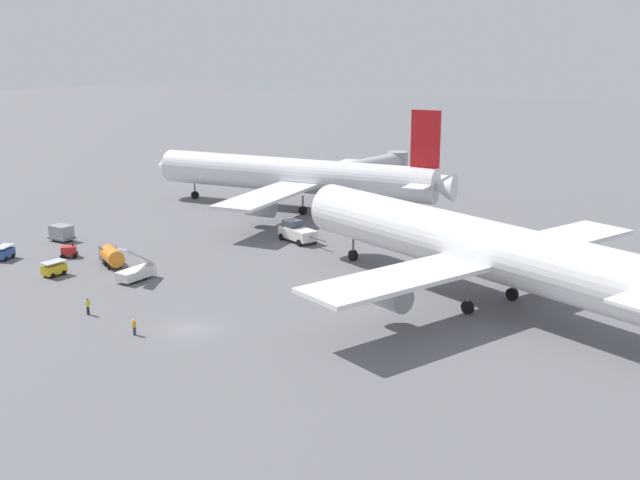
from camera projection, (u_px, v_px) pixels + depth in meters
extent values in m
plane|color=slate|center=(190.00, 329.00, 73.58)|extent=(600.00, 600.00, 0.00)
cylinder|color=silver|center=(293.00, 175.00, 124.63)|extent=(47.08, 8.56, 5.39)
cone|color=silver|center=(165.00, 165.00, 134.66)|extent=(3.13, 5.13, 4.96)
cone|color=silver|center=(442.00, 187.00, 114.68)|extent=(3.89, 4.54, 4.31)
cube|color=silver|center=(306.00, 181.00, 123.88)|extent=(9.58, 47.17, 0.44)
cube|color=silver|center=(426.00, 182.00, 115.57)|extent=(4.08, 13.19, 0.28)
cube|color=red|center=(426.00, 139.00, 114.12)|extent=(4.41, 0.66, 8.35)
cylinder|color=#999EA3|center=(334.00, 179.00, 136.26)|extent=(4.37, 2.88, 2.60)
cylinder|color=#999EA3|center=(261.00, 208.00, 113.20)|extent=(4.37, 2.88, 2.60)
cylinder|color=slate|center=(303.00, 203.00, 121.17)|extent=(0.28, 0.28, 2.32)
cylinder|color=black|center=(303.00, 210.00, 121.46)|extent=(1.33, 0.64, 1.30)
cylinder|color=slate|center=(321.00, 195.00, 127.14)|extent=(0.28, 0.28, 2.32)
cylinder|color=black|center=(321.00, 202.00, 127.43)|extent=(1.33, 0.64, 1.30)
cylinder|color=slate|center=(195.00, 188.00, 133.15)|extent=(0.28, 0.28, 2.32)
cylinder|color=black|center=(195.00, 195.00, 133.44)|extent=(1.33, 0.64, 1.30)
cylinder|color=white|center=(468.00, 244.00, 80.86)|extent=(44.45, 23.83, 5.91)
cone|color=white|center=(324.00, 206.00, 99.41)|extent=(4.74, 6.10, 5.43)
cube|color=white|center=(485.00, 257.00, 79.32)|extent=(23.29, 42.40, 0.44)
cylinder|color=#999EA3|center=(550.00, 253.00, 87.72)|extent=(4.89, 4.07, 2.60)
cylinder|color=#999EA3|center=(389.00, 295.00, 73.34)|extent=(4.89, 4.07, 2.60)
cylinder|color=slate|center=(468.00, 295.00, 77.30)|extent=(0.28, 0.28, 2.56)
cylinder|color=black|center=(468.00, 307.00, 77.61)|extent=(1.41, 1.03, 1.30)
cylinder|color=slate|center=(513.00, 282.00, 81.31)|extent=(0.28, 0.28, 2.56)
cylinder|color=black|center=(512.00, 294.00, 81.63)|extent=(1.41, 1.03, 1.30)
cylinder|color=slate|center=(353.00, 245.00, 95.94)|extent=(0.28, 0.28, 2.56)
cylinder|color=black|center=(353.00, 255.00, 96.26)|extent=(1.41, 1.03, 1.30)
cube|color=white|center=(298.00, 233.00, 105.06)|extent=(6.26, 4.65, 1.39)
cube|color=#333D47|center=(292.00, 223.00, 105.75)|extent=(2.71, 2.68, 0.90)
cylinder|color=#4C4C51|center=(318.00, 239.00, 101.57)|extent=(3.00, 1.49, 0.20)
sphere|color=orange|center=(292.00, 219.00, 105.60)|extent=(0.24, 0.24, 0.24)
cylinder|color=black|center=(281.00, 237.00, 106.09)|extent=(0.94, 0.64, 0.90)
cylinder|color=black|center=(297.00, 234.00, 107.56)|extent=(0.94, 0.64, 0.90)
cylinder|color=black|center=(299.00, 243.00, 102.90)|extent=(0.94, 0.64, 0.90)
cylinder|color=black|center=(315.00, 240.00, 104.37)|extent=(0.94, 0.64, 0.90)
cube|color=red|center=(69.00, 251.00, 97.60)|extent=(2.14, 2.09, 1.10)
cylinder|color=black|center=(73.00, 244.00, 97.51)|extent=(0.16, 0.16, 0.50)
cylinder|color=black|center=(62.00, 257.00, 96.91)|extent=(0.58, 0.55, 0.60)
cylinder|color=black|center=(63.00, 254.00, 98.23)|extent=(0.58, 0.55, 0.60)
cylinder|color=black|center=(75.00, 256.00, 97.23)|extent=(0.58, 0.55, 0.60)
cylinder|color=black|center=(76.00, 253.00, 98.56)|extent=(0.58, 0.55, 0.60)
cylinder|color=orange|center=(112.00, 256.00, 93.24)|extent=(4.45, 3.83, 2.00)
cube|color=#4C4C51|center=(108.00, 254.00, 94.99)|extent=(2.46, 2.45, 1.80)
cylinder|color=black|center=(105.00, 264.00, 93.82)|extent=(0.61, 0.49, 0.60)
cylinder|color=black|center=(117.00, 262.00, 94.48)|extent=(0.61, 0.49, 0.60)
cylinder|color=black|center=(109.00, 267.00, 92.55)|extent=(0.61, 0.49, 0.60)
cylinder|color=black|center=(120.00, 265.00, 93.20)|extent=(0.61, 0.49, 0.60)
cube|color=slate|center=(62.00, 238.00, 105.60)|extent=(3.34, 2.40, 0.25)
cube|color=gray|center=(61.00, 231.00, 105.37)|extent=(2.92, 2.18, 1.60)
cylinder|color=black|center=(54.00, 239.00, 105.45)|extent=(0.61, 0.24, 0.60)
cylinder|color=black|center=(62.00, 237.00, 106.60)|extent=(0.61, 0.24, 0.60)
cylinder|color=black|center=(62.00, 241.00, 104.67)|extent=(0.61, 0.24, 0.60)
cylinder|color=black|center=(70.00, 238.00, 105.82)|extent=(0.61, 0.24, 0.60)
cube|color=silver|center=(136.00, 273.00, 88.30)|extent=(2.33, 4.64, 1.00)
cube|color=silver|center=(137.00, 257.00, 88.08)|extent=(1.71, 4.27, 2.71)
cylinder|color=black|center=(136.00, 280.00, 87.45)|extent=(0.24, 0.61, 0.60)
cylinder|color=black|center=(127.00, 278.00, 88.19)|extent=(0.24, 0.61, 0.60)
cylinder|color=black|center=(145.00, 277.00, 88.67)|extent=(0.24, 0.61, 0.60)
cylinder|color=black|center=(136.00, 275.00, 89.41)|extent=(0.24, 0.61, 0.60)
cube|color=gold|center=(54.00, 269.00, 89.99)|extent=(1.79, 2.75, 1.00)
cube|color=#B2B2B7|center=(53.00, 262.00, 89.78)|extent=(1.88, 2.89, 0.12)
cylinder|color=black|center=(56.00, 271.00, 91.10)|extent=(0.27, 0.62, 0.60)
cylinder|color=black|center=(64.00, 273.00, 90.32)|extent=(0.27, 0.62, 0.60)
cylinder|color=black|center=(45.00, 274.00, 89.92)|extent=(0.27, 0.62, 0.60)
cylinder|color=black|center=(53.00, 276.00, 89.13)|extent=(0.27, 0.62, 0.60)
cube|color=#2D5199|center=(4.00, 253.00, 96.69)|extent=(2.17, 2.92, 1.00)
cube|color=#B2B2B7|center=(3.00, 246.00, 96.48)|extent=(2.28, 3.06, 0.12)
cylinder|color=black|center=(6.00, 259.00, 95.96)|extent=(0.36, 0.63, 0.60)
cylinder|color=black|center=(13.00, 256.00, 97.38)|extent=(0.36, 0.63, 0.60)
cylinder|color=black|center=(3.00, 255.00, 97.67)|extent=(0.36, 0.63, 0.60)
cylinder|color=#2D3351|center=(135.00, 331.00, 72.05)|extent=(0.28, 0.28, 0.79)
cylinder|color=orange|center=(134.00, 324.00, 71.88)|extent=(0.36, 0.36, 0.56)
sphere|color=beige|center=(134.00, 320.00, 71.78)|extent=(0.21, 0.21, 0.21)
cylinder|color=black|center=(88.00, 311.00, 77.35)|extent=(0.28, 0.28, 0.86)
cylinder|color=#D1E02D|center=(88.00, 304.00, 77.17)|extent=(0.36, 0.36, 0.61)
sphere|color=brown|center=(87.00, 299.00, 77.06)|extent=(0.23, 0.23, 0.23)
cylinder|color=#F24C19|center=(90.00, 303.00, 77.00)|extent=(0.05, 0.05, 0.40)
cylinder|color=#B7B7BC|center=(364.00, 168.00, 139.44)|extent=(7.11, 21.12, 3.20)
cylinder|color=#99999E|center=(397.00, 161.00, 147.22)|extent=(3.84, 3.84, 3.52)
cylinder|color=#595960|center=(394.00, 173.00, 146.99)|extent=(0.70, 0.70, 4.16)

